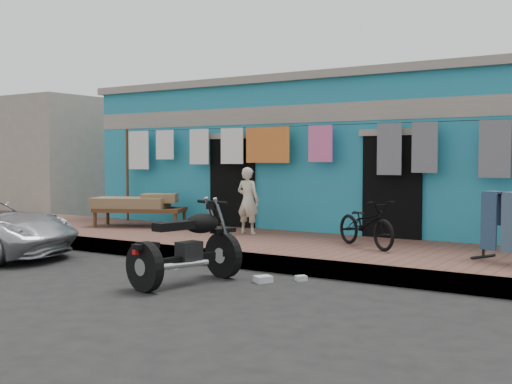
# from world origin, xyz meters

# --- Properties ---
(ground) EXTENTS (80.00, 80.00, 0.00)m
(ground) POSITION_xyz_m (0.00, 0.00, 0.00)
(ground) COLOR black
(ground) RESTS_ON ground
(sidewalk) EXTENTS (28.00, 3.00, 0.25)m
(sidewalk) POSITION_xyz_m (0.00, 3.00, 0.12)
(sidewalk) COLOR brown
(sidewalk) RESTS_ON ground
(curb) EXTENTS (28.00, 0.10, 0.25)m
(curb) POSITION_xyz_m (0.00, 1.55, 0.12)
(curb) COLOR gray
(curb) RESTS_ON ground
(building) EXTENTS (12.20, 5.20, 3.36)m
(building) POSITION_xyz_m (-0.00, 6.99, 1.69)
(building) COLOR teal
(building) RESTS_ON ground
(neighbor_left) EXTENTS (6.00, 5.00, 3.40)m
(neighbor_left) POSITION_xyz_m (-11.00, 7.00, 1.70)
(neighbor_left) COLOR #9E9384
(neighbor_left) RESTS_ON ground
(clothesline) EXTENTS (10.06, 0.06, 2.10)m
(clothesline) POSITION_xyz_m (-0.47, 4.25, 1.83)
(clothesline) COLOR brown
(clothesline) RESTS_ON sidewalk
(seated_person) EXTENTS (0.46, 0.30, 1.27)m
(seated_person) POSITION_xyz_m (-1.23, 3.60, 0.88)
(seated_person) COLOR beige
(seated_person) RESTS_ON sidewalk
(bicycle) EXTENTS (1.50, 1.19, 0.94)m
(bicycle) POSITION_xyz_m (1.41, 3.08, 0.72)
(bicycle) COLOR black
(bicycle) RESTS_ON sidewalk
(motorcycle) EXTENTS (1.24, 1.92, 1.10)m
(motorcycle) POSITION_xyz_m (0.11, 0.13, 0.55)
(motorcycle) COLOR black
(motorcycle) RESTS_ON ground
(charpoy) EXTENTS (2.65, 2.39, 0.66)m
(charpoy) POSITION_xyz_m (-3.88, 3.48, 0.58)
(charpoy) COLOR brown
(charpoy) RESTS_ON sidewalk
(litter_a) EXTENTS (0.21, 0.18, 0.08)m
(litter_a) POSITION_xyz_m (-0.84, 0.95, 0.04)
(litter_a) COLOR silver
(litter_a) RESTS_ON ground
(litter_b) EXTENTS (0.17, 0.18, 0.07)m
(litter_b) POSITION_xyz_m (1.28, 1.17, 0.04)
(litter_b) COLOR silver
(litter_b) RESTS_ON ground
(litter_c) EXTENTS (0.26, 0.28, 0.09)m
(litter_c) POSITION_xyz_m (0.90, 0.80, 0.04)
(litter_c) COLOR silver
(litter_c) RESTS_ON ground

